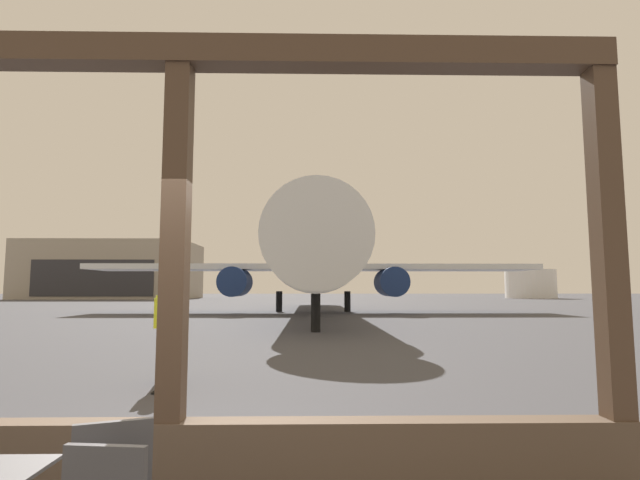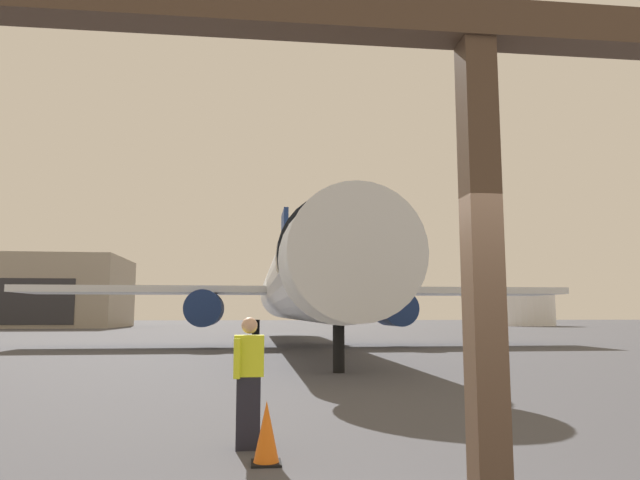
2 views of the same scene
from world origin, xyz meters
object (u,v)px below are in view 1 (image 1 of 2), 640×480
Objects in this scene: ground_crew_worker at (168,330)px; traffic_cone at (167,369)px; fuel_storage_tank at (530,284)px; airplane at (314,263)px; distant_hangar at (114,271)px.

ground_crew_worker is 2.34× the size of traffic_cone.
traffic_cone is 82.89m from fuel_storage_tank.
airplane is 48.26× the size of traffic_cone.
airplane is at bearing -55.79° from distant_hangar.
traffic_cone is 78.62m from distant_hangar.
distant_hangar is 3.19× the size of fuel_storage_tank.
ground_crew_worker is at bearing -67.42° from distant_hangar.
distant_hangar is at bearing 124.21° from airplane.
fuel_storage_tank reaches higher than ground_crew_worker.
distant_hangar reaches higher than traffic_cone.
distant_hangar is 69.21m from fuel_storage_tank.
distant_hangar is at bearing 112.51° from traffic_cone.
airplane is at bearing 83.58° from ground_crew_worker.
traffic_cone is at bearing -67.49° from distant_hangar.
traffic_cone is 0.09× the size of fuel_storage_tank.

